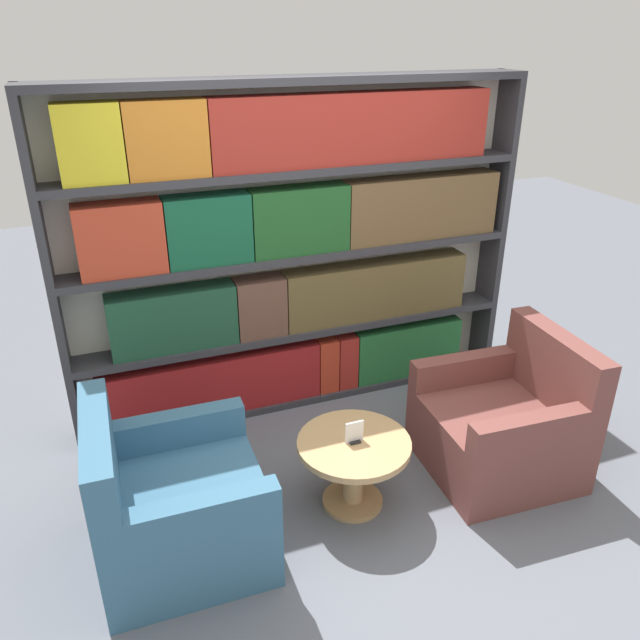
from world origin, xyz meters
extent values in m
plane|color=slate|center=(0.00, 0.00, 0.00)|extent=(14.00, 14.00, 0.00)
cube|color=silver|center=(0.00, 1.45, 1.17)|extent=(3.28, 0.05, 2.33)
cube|color=#333338|center=(-1.61, 1.32, 1.17)|extent=(0.05, 0.30, 2.33)
cube|color=#333338|center=(1.61, 1.32, 1.17)|extent=(0.05, 0.30, 2.33)
cube|color=#333338|center=(0.00, 1.32, 0.03)|extent=(3.18, 0.30, 0.05)
cube|color=#333338|center=(0.00, 1.32, 0.58)|extent=(3.18, 0.30, 0.05)
cube|color=#333338|center=(0.00, 1.32, 1.17)|extent=(3.18, 0.30, 0.05)
cube|color=#333338|center=(0.00, 1.32, 1.75)|extent=(3.18, 0.30, 0.05)
cube|color=#333338|center=(0.00, 1.32, 2.31)|extent=(3.18, 0.30, 0.05)
cube|color=maroon|center=(-0.68, 1.30, 0.27)|extent=(1.59, 0.20, 0.43)
cube|color=#BC3520|center=(0.20, 1.30, 0.27)|extent=(0.15, 0.20, 0.43)
cube|color=#A52821|center=(0.36, 1.30, 0.27)|extent=(0.15, 0.20, 0.43)
cube|color=#246833|center=(0.89, 1.30, 0.27)|extent=(0.89, 0.20, 0.43)
cube|color=#1E4B33|center=(-0.91, 1.30, 0.82)|extent=(0.85, 0.20, 0.43)
cube|color=brown|center=(-0.30, 1.30, 0.82)|extent=(0.35, 0.20, 0.43)
cube|color=brown|center=(0.60, 1.30, 0.82)|extent=(1.43, 0.20, 0.43)
cube|color=#BE3D25|center=(-1.17, 1.30, 1.42)|extent=(0.53, 0.20, 0.45)
cube|color=#155537|center=(-0.62, 1.30, 1.42)|extent=(0.55, 0.20, 0.45)
cube|color=#1E5524|center=(0.00, 1.30, 1.42)|extent=(0.68, 0.20, 0.45)
cube|color=brown|center=(0.94, 1.30, 1.42)|extent=(1.18, 0.20, 0.45)
cube|color=gold|center=(-1.26, 1.30, 2.00)|extent=(0.37, 0.20, 0.45)
cube|color=orange|center=(-0.83, 1.30, 2.00)|extent=(0.48, 0.20, 0.45)
cube|color=#9F2A20|center=(0.39, 1.30, 2.00)|extent=(1.94, 0.20, 0.45)
cube|color=#386684|center=(-1.10, 0.06, 0.22)|extent=(0.88, 0.88, 0.44)
cube|color=#386684|center=(-1.46, 0.07, 0.67)|extent=(0.16, 0.87, 0.47)
cube|color=#386684|center=(-1.04, -0.31, 0.54)|extent=(0.73, 0.13, 0.20)
cube|color=#386684|center=(-1.02, 0.44, 0.54)|extent=(0.73, 0.13, 0.20)
cube|color=brown|center=(0.90, 0.06, 0.22)|extent=(0.91, 0.91, 0.44)
cube|color=brown|center=(1.26, 0.04, 0.67)|extent=(0.19, 0.87, 0.47)
cube|color=brown|center=(0.85, 0.44, 0.54)|extent=(0.73, 0.16, 0.20)
cube|color=brown|center=(0.81, -0.31, 0.54)|extent=(0.73, 0.16, 0.20)
cylinder|color=tan|center=(-0.10, 0.07, 0.20)|extent=(0.12, 0.12, 0.41)
cylinder|color=tan|center=(-0.10, 0.07, 0.01)|extent=(0.36, 0.36, 0.03)
cylinder|color=tan|center=(-0.10, 0.07, 0.43)|extent=(0.66, 0.66, 0.04)
cube|color=black|center=(-0.10, 0.07, 0.45)|extent=(0.07, 0.06, 0.01)
cube|color=white|center=(-0.10, 0.07, 0.52)|extent=(0.11, 0.01, 0.13)
camera|label=1|loc=(-1.34, -2.60, 2.61)|focal=35.00mm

